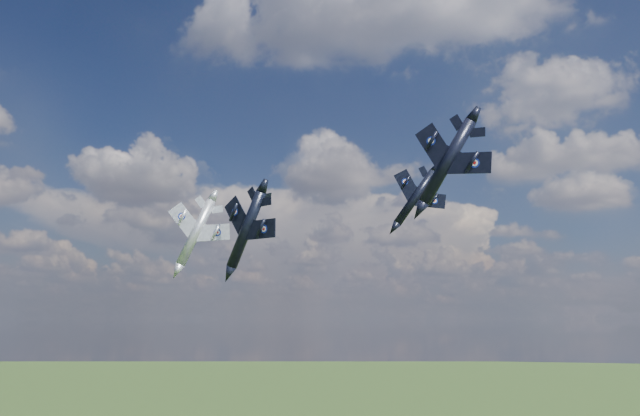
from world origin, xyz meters
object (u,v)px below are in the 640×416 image
(jet_lead_navy, at_px, (246,229))
(jet_right_navy, at_px, (447,162))
(jet_high_navy, at_px, (415,197))
(jet_left_silver, at_px, (196,232))

(jet_lead_navy, distance_m, jet_right_navy, 34.67)
(jet_right_navy, xyz_separation_m, jet_high_navy, (-6.45, 35.53, 3.15))
(jet_high_navy, bearing_deg, jet_right_navy, -85.76)
(jet_lead_navy, height_order, jet_high_navy, jet_high_navy)
(jet_high_navy, distance_m, jet_left_silver, 36.14)
(jet_lead_navy, bearing_deg, jet_high_navy, 60.42)
(jet_lead_navy, distance_m, jet_left_silver, 9.14)
(jet_right_navy, bearing_deg, jet_lead_navy, 162.50)
(jet_right_navy, height_order, jet_left_silver, jet_right_navy)
(jet_lead_navy, xyz_separation_m, jet_left_silver, (-8.89, 2.11, 0.15))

